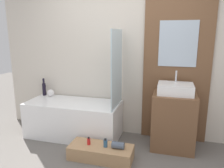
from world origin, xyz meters
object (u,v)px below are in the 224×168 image
wooden_step_bench (101,152)px  sink (175,89)px  vase_tall_dark (44,88)px  bottle_soap_primary (89,141)px  vase_round_light (51,93)px  bottle_soap_secondary (105,143)px  bathtub (74,119)px

wooden_step_bench → sink: size_ratio=1.78×
vase_tall_dark → bottle_soap_primary: bearing=-34.6°
bottle_soap_primary → vase_round_light: bearing=142.8°
sink → bottle_soap_secondary: sink is taller
bottle_soap_primary → sink: bearing=28.2°
vase_tall_dark → bottle_soap_secondary: vase_tall_dark is taller
vase_round_light → bottle_soap_secondary: vase_round_light is taller
vase_round_light → bottle_soap_primary: 1.30m
vase_round_light → bottle_soap_secondary: 1.49m
vase_tall_dark → bottle_soap_secondary: bearing=-29.8°
sink → bottle_soap_secondary: 1.22m
wooden_step_bench → sink: sink is taller
wooden_step_bench → bottle_soap_primary: bottle_soap_primary is taller
bathtub → vase_round_light: size_ratio=12.36×
bathtub → sink: sink is taller
sink → bathtub: bearing=-178.5°
bathtub → bottle_soap_primary: (0.47, -0.54, -0.06)m
bathtub → bottle_soap_primary: bathtub is taller
bathtub → vase_round_light: bearing=158.0°
bathtub → sink: bearing=1.5°
wooden_step_bench → bottle_soap_secondary: (0.06, 0.00, 0.14)m
wooden_step_bench → vase_tall_dark: bearing=149.0°
wooden_step_bench → bottle_soap_secondary: bottle_soap_secondary is taller
sink → vase_tall_dark: 2.23m
sink → vase_round_light: sink is taller
bathtub → bottle_soap_secondary: (0.70, -0.54, -0.05)m
bathtub → vase_tall_dark: (-0.66, 0.24, 0.41)m
sink → bottle_soap_secondary: size_ratio=4.18×
bathtub → bottle_soap_primary: 0.71m
vase_round_light → bottle_soap_secondary: size_ratio=1.05×
vase_tall_dark → bottle_soap_primary: 1.45m
wooden_step_bench → vase_round_light: size_ratio=7.06×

